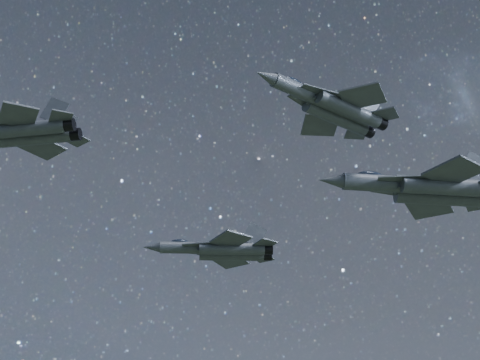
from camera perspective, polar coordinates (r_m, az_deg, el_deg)
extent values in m
cube|color=#393F48|center=(79.89, -14.76, 3.44)|extent=(7.08, 3.73, 1.12)
cylinder|color=#393F48|center=(78.89, -14.80, 3.55)|extent=(7.26, 3.84, 1.35)
cylinder|color=#393F48|center=(80.22, -14.34, 2.91)|extent=(7.26, 3.84, 1.35)
cylinder|color=black|center=(77.45, -12.10, 3.85)|extent=(1.49, 1.56, 1.24)
cylinder|color=black|center=(78.80, -11.67, 3.19)|extent=(1.49, 1.56, 1.24)
cube|color=#393F48|center=(81.91, -16.34, 2.77)|extent=(4.59, 1.70, 0.10)
cube|color=#393F48|center=(77.48, -15.49, 4.44)|extent=(3.94, 4.28, 0.17)
cube|color=#393F48|center=(81.98, -13.89, 2.26)|extent=(4.94, 4.86, 0.17)
cube|color=#393F48|center=(76.79, -12.62, 4.37)|extent=(2.30, 2.45, 0.13)
cube|color=#393F48|center=(79.89, -11.62, 2.85)|extent=(2.93, 2.90, 0.13)
cube|color=#393F48|center=(78.67, -13.04, 4.83)|extent=(2.77, 1.42, 3.07)
cube|color=#393F48|center=(80.33, -12.49, 4.00)|extent=(2.93, 0.97, 3.07)
cylinder|color=#393F48|center=(95.62, -3.67, -4.83)|extent=(6.91, 2.54, 1.43)
cone|color=#393F48|center=(95.87, -6.30, -4.77)|extent=(2.38, 1.63, 1.28)
ellipsoid|color=#1A2230|center=(95.94, -4.31, -4.44)|extent=(2.31, 1.31, 0.70)
cube|color=#393F48|center=(95.55, -0.81, -4.90)|extent=(7.63, 2.61, 1.19)
cylinder|color=#393F48|center=(94.56, -0.57, -4.91)|extent=(7.82, 2.69, 1.43)
cylinder|color=#393F48|center=(96.23, -0.60, -5.34)|extent=(7.82, 2.69, 1.43)
cylinder|color=black|center=(94.73, 1.98, -4.94)|extent=(1.39, 1.50, 1.32)
cylinder|color=black|center=(96.40, 1.91, -5.37)|extent=(1.39, 1.50, 1.32)
cube|color=#393F48|center=(94.40, -2.69, -4.60)|extent=(4.81, 2.62, 0.11)
cube|color=#393F48|center=(96.66, -2.67, -5.20)|extent=(4.78, 1.12, 0.11)
cube|color=#393F48|center=(92.62, -0.66, -4.26)|extent=(4.71, 4.96, 0.18)
cube|color=#393F48|center=(98.32, -0.74, -5.75)|extent=(5.21, 5.25, 0.18)
cube|color=#393F48|center=(93.70, 1.80, -4.54)|extent=(2.77, 2.88, 0.14)
cube|color=#393F48|center=(97.55, 1.65, -5.55)|extent=(3.08, 3.10, 0.14)
cube|color=#393F48|center=(95.15, 1.03, -3.91)|extent=(3.12, 0.93, 3.26)
cube|color=#393F48|center=(97.23, 0.97, -4.48)|extent=(3.19, 0.54, 3.26)
cylinder|color=#393F48|center=(72.23, 4.43, 6.27)|extent=(6.33, 3.83, 1.34)
cone|color=#393F48|center=(70.09, 1.82, 7.41)|extent=(2.37, 1.94, 1.20)
ellipsoid|color=#1A2230|center=(72.05, 3.77, 6.97)|extent=(2.23, 1.66, 0.66)
cube|color=#393F48|center=(74.71, 7.07, 5.07)|extent=(6.94, 4.06, 1.11)
cylinder|color=#393F48|center=(74.18, 7.73, 5.03)|extent=(7.11, 4.18, 1.34)
cylinder|color=#393F48|center=(75.21, 6.85, 4.45)|extent=(7.11, 4.18, 1.34)
cylinder|color=black|center=(76.58, 9.91, 4.04)|extent=(1.52, 1.58, 1.23)
cylinder|color=black|center=(77.57, 9.02, 3.50)|extent=(1.52, 1.58, 1.23)
cube|color=#393F48|center=(72.31, 5.97, 6.20)|extent=(4.55, 1.94, 0.10)
cube|color=#393F48|center=(73.73, 4.78, 5.38)|extent=(4.18, 3.34, 0.10)
cube|color=#393F48|center=(72.98, 8.72, 5.90)|extent=(4.87, 4.76, 0.17)
cube|color=#393F48|center=(76.47, 5.72, 3.92)|extent=(3.72, 4.09, 0.17)
cube|color=#393F48|center=(75.82, 10.30, 4.60)|extent=(2.89, 2.85, 0.13)
cube|color=#393F48|center=(78.11, 8.27, 3.34)|extent=(2.18, 2.33, 0.13)
cube|color=#393F48|center=(76.45, 9.14, 5.49)|extent=(2.86, 1.13, 3.05)
cube|color=#393F48|center=(77.69, 8.04, 4.79)|extent=(2.67, 1.56, 3.05)
cylinder|color=#393F48|center=(79.44, 10.15, -0.25)|extent=(8.09, 2.33, 1.68)
cone|color=#393F48|center=(78.17, 6.50, -0.04)|extent=(2.70, 1.72, 1.51)
ellipsoid|color=#1A2230|center=(79.48, 9.20, 0.31)|extent=(2.65, 1.34, 0.83)
cube|color=#393F48|center=(81.15, 13.95, -0.50)|extent=(8.94, 2.34, 1.40)
cylinder|color=#393F48|center=(80.19, 14.53, -0.47)|extent=(9.16, 2.42, 1.68)
cylinder|color=#393F48|center=(81.97, 14.03, -1.17)|extent=(9.16, 2.42, 1.68)
cube|color=#393F48|center=(78.73, 11.80, 0.09)|extent=(5.72, 2.66, 0.13)
cube|color=#393F48|center=(81.16, 11.19, -0.89)|extent=(5.70, 1.79, 0.13)
cube|color=#393F48|center=(78.11, 14.99, 0.57)|extent=(5.77, 6.00, 0.22)
cube|color=#393F48|center=(84.14, 13.30, -1.84)|extent=(6.06, 6.17, 0.22)
cube|color=#393F48|center=(84.86, 16.57, -1.63)|extent=(3.57, 3.63, 0.16)
cube|color=#393F48|center=(82.07, 16.46, 0.77)|extent=(3.72, 0.78, 3.84)
cube|color=#393F48|center=(84.23, 15.80, -0.12)|extent=(3.76, 0.56, 3.84)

